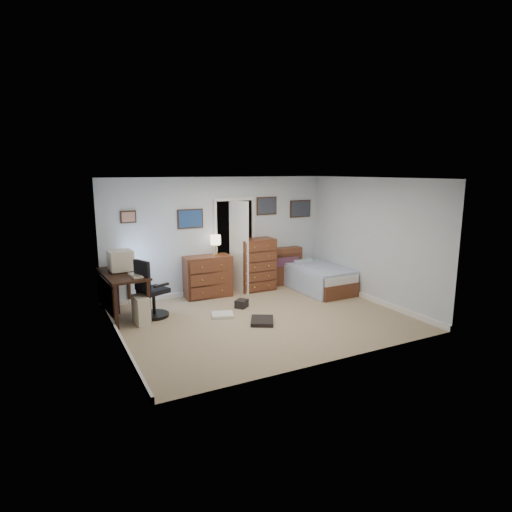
% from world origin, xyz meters
% --- Properties ---
extents(floor, '(5.00, 4.00, 0.02)m').
position_xyz_m(floor, '(0.00, 0.00, -0.01)').
color(floor, tan).
rests_on(floor, ground).
extents(computer_desk, '(0.74, 1.44, 0.81)m').
position_xyz_m(computer_desk, '(-2.30, 1.31, 0.62)').
color(computer_desk, black).
rests_on(computer_desk, floor).
extents(crt_monitor, '(0.44, 0.41, 0.39)m').
position_xyz_m(crt_monitor, '(-2.18, 1.46, 1.01)').
color(crt_monitor, beige).
rests_on(crt_monitor, computer_desk).
extents(keyboard, '(0.19, 0.44, 0.03)m').
position_xyz_m(keyboard, '(-2.02, 0.96, 0.82)').
color(keyboard, beige).
rests_on(keyboard, computer_desk).
extents(pc_tower, '(0.25, 0.47, 0.48)m').
position_xyz_m(pc_tower, '(-2.00, 0.76, 0.24)').
color(pc_tower, beige).
rests_on(pc_tower, floor).
extents(office_chair, '(0.69, 0.69, 1.09)m').
position_xyz_m(office_chair, '(-1.77, 0.97, 0.42)').
color(office_chair, black).
rests_on(office_chair, floor).
extents(media_stack, '(0.17, 0.17, 0.79)m').
position_xyz_m(media_stack, '(-2.32, 1.53, 0.40)').
color(media_stack, maroon).
rests_on(media_stack, floor).
extents(low_dresser, '(1.01, 0.55, 0.87)m').
position_xyz_m(low_dresser, '(-0.38, 1.77, 0.44)').
color(low_dresser, brown).
rests_on(low_dresser, floor).
extents(table_lamp, '(0.23, 0.23, 0.43)m').
position_xyz_m(table_lamp, '(-0.18, 1.77, 1.19)').
color(table_lamp, gold).
rests_on(table_lamp, low_dresser).
extents(doorway, '(0.96, 1.12, 2.05)m').
position_xyz_m(doorway, '(0.35, 2.27, 1.00)').
color(doorway, black).
rests_on(doorway, floor).
extents(tall_dresser, '(0.79, 0.47, 1.16)m').
position_xyz_m(tall_dresser, '(0.77, 1.75, 0.58)').
color(tall_dresser, brown).
rests_on(tall_dresser, floor).
extents(headboard_bookcase, '(0.98, 0.29, 0.87)m').
position_xyz_m(headboard_bookcase, '(1.50, 1.86, 0.46)').
color(headboard_bookcase, brown).
rests_on(headboard_bookcase, floor).
extents(bed, '(1.00, 1.81, 0.59)m').
position_xyz_m(bed, '(1.99, 1.15, 0.28)').
color(bed, brown).
rests_on(bed, floor).
extents(wall_posters, '(4.38, 0.04, 0.60)m').
position_xyz_m(wall_posters, '(0.57, 1.98, 1.75)').
color(wall_posters, '#331E11').
rests_on(wall_posters, floor).
extents(floor_clutter, '(1.02, 1.40, 0.15)m').
position_xyz_m(floor_clutter, '(-0.22, 0.23, 0.04)').
color(floor_clutter, silver).
rests_on(floor_clutter, floor).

